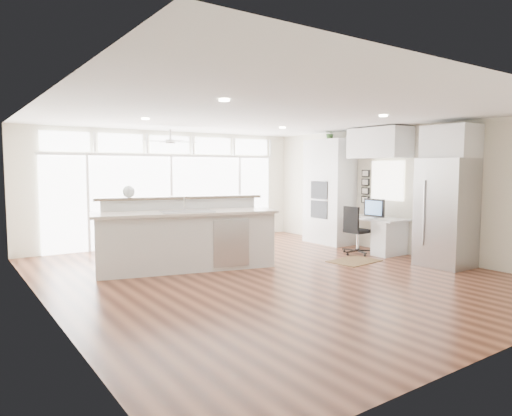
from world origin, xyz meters
TOP-DOWN VIEW (x-y plane):
  - floor at (0.00, 0.00)m, footprint 7.00×8.00m
  - ceiling at (0.00, 0.00)m, footprint 7.00×8.00m
  - wall_back at (0.00, 4.00)m, footprint 7.00×0.04m
  - wall_front at (0.00, -4.00)m, footprint 7.00×0.04m
  - wall_left at (-3.50, 0.00)m, footprint 0.04×8.00m
  - wall_right at (3.50, 0.00)m, footprint 0.04×8.00m
  - glass_wall at (0.00, 3.94)m, footprint 5.80×0.06m
  - transom_row at (0.00, 3.94)m, footprint 5.90×0.06m
  - desk_window at (3.46, 0.30)m, footprint 0.04×0.85m
  - ceiling_fan at (-0.50, 2.80)m, footprint 1.16×1.16m
  - recessed_lights at (0.00, 0.20)m, footprint 3.40×3.00m
  - oven_cabinet at (3.17, 1.80)m, footprint 0.64×1.20m
  - desk_nook at (3.13, 0.30)m, footprint 0.72×1.30m
  - upper_cabinets at (3.17, 0.30)m, footprint 0.64×1.30m
  - refrigerator at (3.11, -1.35)m, footprint 0.76×0.90m
  - fridge_cabinet at (3.17, -1.35)m, footprint 0.64×0.90m
  - framed_photos at (3.46, 0.92)m, footprint 0.06×0.22m
  - kitchen_island at (-0.96, 1.17)m, footprint 3.45×2.02m
  - rug at (2.04, -0.10)m, footprint 1.02×0.79m
  - office_chair at (2.66, 0.40)m, footprint 0.54×0.50m
  - fishbowl at (-1.77, 1.80)m, footprint 0.28×0.28m
  - monitor at (3.05, 0.30)m, footprint 0.11×0.52m
  - keyboard at (2.88, 0.30)m, footprint 0.12×0.32m
  - potted_plant at (3.17, 1.80)m, footprint 0.30×0.33m

SIDE VIEW (x-z plane):
  - floor at x=0.00m, z-range -0.02..0.00m
  - rug at x=2.04m, z-range 0.00..0.01m
  - desk_nook at x=3.13m, z-range 0.00..0.76m
  - office_chair at x=2.66m, z-range 0.00..1.01m
  - kitchen_island at x=-0.96m, z-range 0.00..1.29m
  - keyboard at x=2.88m, z-range 0.76..0.78m
  - monitor at x=3.05m, z-range 0.76..1.19m
  - refrigerator at x=3.11m, z-range 0.00..2.00m
  - glass_wall at x=0.00m, z-range 0.01..2.09m
  - oven_cabinet at x=3.17m, z-range 0.00..2.50m
  - wall_back at x=0.00m, z-range 0.00..2.70m
  - wall_front at x=0.00m, z-range 0.00..2.70m
  - wall_left at x=-3.50m, z-range 0.00..2.70m
  - wall_right at x=3.50m, z-range 0.00..2.70m
  - fishbowl at x=-1.77m, z-range 1.29..1.51m
  - framed_photos at x=3.46m, z-range 1.00..1.80m
  - desk_window at x=3.46m, z-range 1.12..1.98m
  - fridge_cabinet at x=3.17m, z-range 2.00..2.60m
  - upper_cabinets at x=3.17m, z-range 2.03..2.67m
  - transom_row at x=0.00m, z-range 2.18..2.58m
  - ceiling_fan at x=-0.50m, z-range 2.32..2.64m
  - potted_plant at x=3.17m, z-range 2.50..2.74m
  - recessed_lights at x=0.00m, z-range 2.67..2.69m
  - ceiling at x=0.00m, z-range 2.69..2.71m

